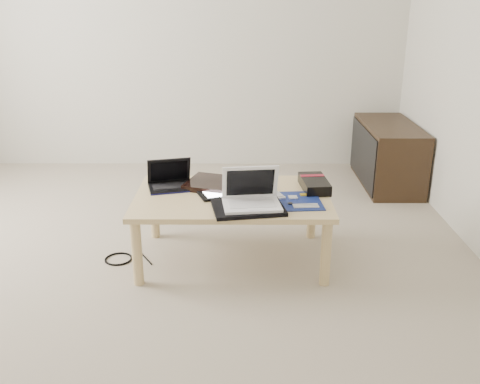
{
  "coord_description": "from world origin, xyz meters",
  "views": [
    {
      "loc": [
        0.59,
        -2.73,
        1.47
      ],
      "look_at": [
        0.58,
        0.11,
        0.42
      ],
      "focal_mm": 40.0,
      "sensor_mm": 36.0,
      "label": 1
    }
  ],
  "objects_px": {
    "netbook": "(170,182)",
    "gpu_box": "(314,184)",
    "white_laptop": "(251,197)",
    "coffee_table": "(232,203)",
    "media_cabinet": "(387,154)"
  },
  "relations": [
    {
      "from": "media_cabinet",
      "to": "gpu_box",
      "type": "distance_m",
      "value": 1.46
    },
    {
      "from": "media_cabinet",
      "to": "gpu_box",
      "type": "bearing_deg",
      "value": -121.47
    },
    {
      "from": "white_laptop",
      "to": "netbook",
      "type": "bearing_deg",
      "value": 145.54
    },
    {
      "from": "coffee_table",
      "to": "netbook",
      "type": "xyz_separation_m",
      "value": [
        -0.37,
        0.12,
        0.09
      ]
    },
    {
      "from": "coffee_table",
      "to": "netbook",
      "type": "distance_m",
      "value": 0.4
    },
    {
      "from": "white_laptop",
      "to": "gpu_box",
      "type": "relative_size",
      "value": 1.09
    },
    {
      "from": "gpu_box",
      "to": "media_cabinet",
      "type": "bearing_deg",
      "value": 58.53
    },
    {
      "from": "netbook",
      "to": "coffee_table",
      "type": "bearing_deg",
      "value": -18.75
    },
    {
      "from": "white_laptop",
      "to": "gpu_box",
      "type": "distance_m",
      "value": 0.48
    },
    {
      "from": "netbook",
      "to": "media_cabinet",
      "type": "bearing_deg",
      "value": 37.29
    },
    {
      "from": "gpu_box",
      "to": "coffee_table",
      "type": "bearing_deg",
      "value": -167.42
    },
    {
      "from": "white_laptop",
      "to": "coffee_table",
      "type": "bearing_deg",
      "value": 117.87
    },
    {
      "from": "netbook",
      "to": "gpu_box",
      "type": "height_order",
      "value": "netbook"
    },
    {
      "from": "coffee_table",
      "to": "white_laptop",
      "type": "height_order",
      "value": "white_laptop"
    },
    {
      "from": "coffee_table",
      "to": "media_cabinet",
      "type": "xyz_separation_m",
      "value": [
        1.24,
        1.34,
        -0.1
      ]
    }
  ]
}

